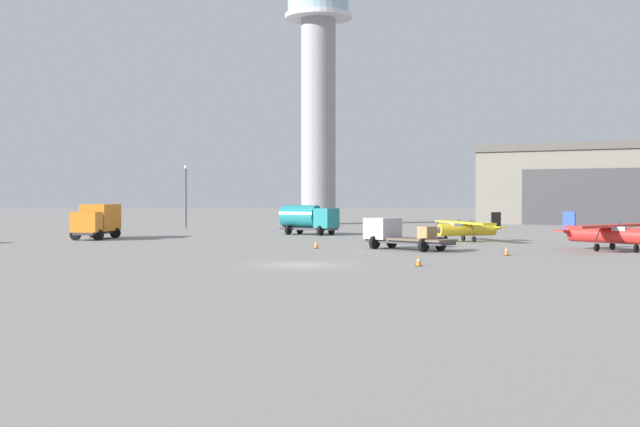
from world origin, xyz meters
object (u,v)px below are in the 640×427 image
(airplane_yellow, at_px, (468,228))
(traffic_cone_near_right, at_px, (419,261))
(light_post_north, at_px, (186,190))
(truck_box_orange, at_px, (97,220))
(control_tower, at_px, (318,75))
(traffic_cone_mid_apron, at_px, (507,251))
(truck_flatbed_silver, at_px, (397,234))
(truck_fuel_tanker_teal, at_px, (308,218))
(traffic_cone_near_left, at_px, (316,245))
(airplane_red, at_px, (606,233))

(airplane_yellow, bearing_deg, traffic_cone_near_right, 54.89)
(light_post_north, bearing_deg, truck_box_orange, -102.77)
(control_tower, height_order, traffic_cone_near_right, control_tower)
(light_post_north, distance_m, traffic_cone_mid_apron, 53.61)
(truck_flatbed_silver, bearing_deg, truck_fuel_tanker_teal, -27.78)
(truck_box_orange, xyz_separation_m, traffic_cone_near_left, (19.76, -14.39, -1.47))
(control_tower, distance_m, traffic_cone_near_left, 56.56)
(traffic_cone_mid_apron, bearing_deg, truck_fuel_tanker_teal, 112.87)
(light_post_north, relative_size, traffic_cone_near_right, 12.54)
(traffic_cone_near_left, height_order, traffic_cone_mid_apron, traffic_cone_mid_apron)
(airplane_red, xyz_separation_m, truck_fuel_tanker_teal, (-21.05, 25.52, 0.37))
(traffic_cone_near_right, bearing_deg, truck_fuel_tanker_teal, 97.86)
(traffic_cone_near_left, distance_m, traffic_cone_near_right, 16.88)
(airplane_yellow, xyz_separation_m, traffic_cone_near_right, (-8.34, -24.57, -0.90))
(traffic_cone_near_left, xyz_separation_m, traffic_cone_near_right, (5.28, -16.03, 0.01))
(control_tower, xyz_separation_m, airplane_red, (18.71, -56.38, -19.44))
(truck_fuel_tanker_teal, height_order, traffic_cone_near_right, truck_fuel_tanker_teal)
(traffic_cone_mid_apron, bearing_deg, traffic_cone_near_right, -132.13)
(control_tower, bearing_deg, truck_box_orange, -120.07)
(control_tower, distance_m, traffic_cone_near_right, 71.74)
(truck_fuel_tanker_teal, bearing_deg, airplane_red, -18.37)
(truck_fuel_tanker_teal, distance_m, traffic_cone_mid_apron, 32.31)
(truck_box_orange, xyz_separation_m, traffic_cone_mid_apron, (32.37, -22.33, -1.43))
(truck_fuel_tanker_teal, bearing_deg, truck_box_orange, -127.38)
(traffic_cone_mid_apron, bearing_deg, airplane_yellow, 86.45)
(light_post_north, bearing_deg, airplane_yellow, -46.64)
(airplane_red, relative_size, light_post_north, 1.10)
(light_post_north, height_order, traffic_cone_near_right, light_post_north)
(light_post_north, bearing_deg, control_tower, 40.83)
(truck_flatbed_silver, xyz_separation_m, truck_fuel_tanker_teal, (-6.02, 23.20, 0.53))
(truck_fuel_tanker_teal, xyz_separation_m, traffic_cone_mid_apron, (12.55, -29.74, -1.36))
(airplane_red, height_order, truck_fuel_tanker_teal, truck_fuel_tanker_teal)
(light_post_north, xyz_separation_m, traffic_cone_near_left, (14.37, -38.18, -4.35))
(traffic_cone_near_right, bearing_deg, traffic_cone_mid_apron, 47.87)
(truck_box_orange, xyz_separation_m, traffic_cone_near_right, (25.05, -30.43, -1.46))
(light_post_north, bearing_deg, traffic_cone_mid_apron, -59.68)
(truck_box_orange, relative_size, traffic_cone_near_left, 11.42)
(truck_flatbed_silver, height_order, truck_fuel_tanker_teal, truck_fuel_tanker_teal)
(airplane_red, bearing_deg, light_post_north, -176.99)
(control_tower, bearing_deg, truck_flatbed_silver, -86.11)
(airplane_yellow, bearing_deg, light_post_north, -62.99)
(control_tower, relative_size, airplane_red, 4.49)
(airplane_yellow, bearing_deg, traffic_cone_near_left, 15.72)
(truck_flatbed_silver, height_order, traffic_cone_near_left, truck_flatbed_silver)
(truck_flatbed_silver, bearing_deg, control_tower, -38.43)
(truck_flatbed_silver, xyz_separation_m, traffic_cone_near_right, (-0.79, -14.64, -0.86))
(airplane_red, bearing_deg, control_tower, 161.12)
(airplane_yellow, distance_m, light_post_north, 40.92)
(control_tower, xyz_separation_m, light_post_north, (-16.76, -14.48, -16.13))
(control_tower, bearing_deg, airplane_yellow, -75.72)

